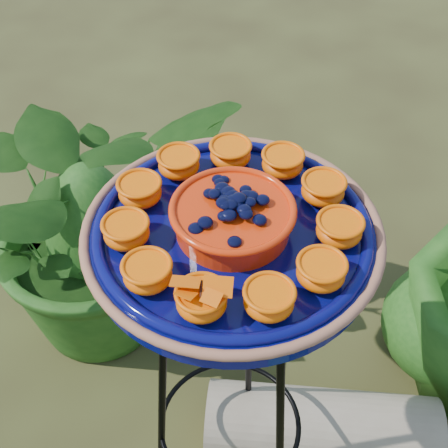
{
  "coord_description": "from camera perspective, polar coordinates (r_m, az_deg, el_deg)",
  "views": [
    {
      "loc": [
        0.06,
        -0.67,
        1.68
      ],
      "look_at": [
        -0.07,
        0.01,
        0.99
      ],
      "focal_mm": 50.0,
      "sensor_mm": 36.0,
      "label": 1
    }
  ],
  "objects": [
    {
      "name": "tripod_stand",
      "position": [
        1.32,
        0.61,
        -12.98
      ],
      "size": [
        0.37,
        0.38,
        0.92
      ],
      "rotation": [
        0.0,
        0.0,
        -0.12
      ],
      "color": "black",
      "rests_on": "ground"
    },
    {
      "name": "feeder_dish",
      "position": [
        1.0,
        0.78,
        -0.57
      ],
      "size": [
        0.52,
        0.52,
        0.11
      ],
      "rotation": [
        0.0,
        0.0,
        -0.12
      ],
      "color": "#06094F",
      "rests_on": "tripod_stand"
    },
    {
      "name": "driftwood_log",
      "position": [
        1.79,
        8.85,
        -17.82
      ],
      "size": [
        0.63,
        0.26,
        0.21
      ],
      "primitive_type": "cylinder",
      "rotation": [
        0.0,
        1.57,
        0.09
      ],
      "color": "tan",
      "rests_on": "ground"
    },
    {
      "name": "shrub_back_left",
      "position": [
        1.82,
        -12.1,
        0.79
      ],
      "size": [
        1.04,
        1.04,
        0.88
      ],
      "primitive_type": "imported",
      "rotation": [
        0.0,
        0.0,
        0.75
      ],
      "color": "#1B4813",
      "rests_on": "ground"
    }
  ]
}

